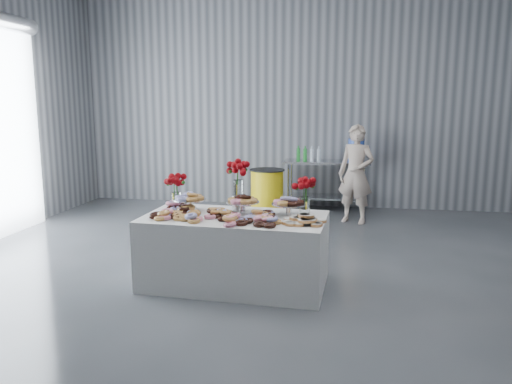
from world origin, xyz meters
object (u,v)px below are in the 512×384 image
at_px(water_jug, 356,147).
at_px(trash_barrel, 267,191).
at_px(prep_table, 326,176).
at_px(person, 356,174).
at_px(display_table, 235,251).

bearing_deg(water_jug, trash_barrel, -164.71).
bearing_deg(prep_table, person, -58.80).
bearing_deg(display_table, trash_barrel, 93.12).
xyz_separation_m(display_table, water_jug, (1.32, 3.88, 0.77)).
xyz_separation_m(water_jug, trash_barrel, (-1.51, -0.41, -0.76)).
xyz_separation_m(prep_table, water_jug, (0.50, -0.00, 0.53)).
bearing_deg(trash_barrel, water_jug, 15.29).
bearing_deg(person, water_jug, 110.57).
bearing_deg(display_table, water_jug, 71.24).
xyz_separation_m(prep_table, trash_barrel, (-1.01, -0.41, -0.23)).
distance_m(prep_table, trash_barrel, 1.11).
bearing_deg(display_table, person, 66.83).
xyz_separation_m(display_table, prep_table, (0.82, 3.88, 0.24)).
relative_size(display_table, prep_table, 1.27).
relative_size(prep_table, person, 0.95).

